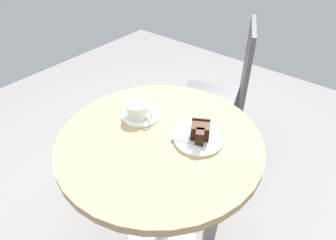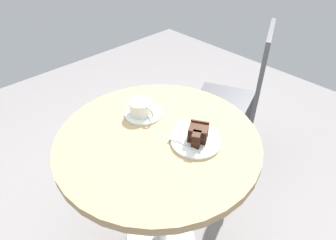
{
  "view_description": "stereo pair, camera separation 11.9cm",
  "coord_description": "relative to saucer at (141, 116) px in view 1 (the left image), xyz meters",
  "views": [
    {
      "loc": [
        0.58,
        -0.67,
        1.49
      ],
      "look_at": [
        -0.01,
        0.07,
        0.77
      ],
      "focal_mm": 32.0,
      "sensor_mm": 36.0,
      "label": 1
    },
    {
      "loc": [
        0.67,
        -0.59,
        1.49
      ],
      "look_at": [
        -0.01,
        0.07,
        0.77
      ],
      "focal_mm": 32.0,
      "sensor_mm": 36.0,
      "label": 2
    }
  ],
  "objects": [
    {
      "name": "coffee_cup",
      "position": [
        -0.0,
        -0.01,
        0.04
      ],
      "size": [
        0.13,
        0.1,
        0.06
      ],
      "color": "silver",
      "rests_on": "saucer"
    },
    {
      "name": "cake_plate",
      "position": [
        0.28,
        0.03,
        0.0
      ],
      "size": [
        0.19,
        0.19,
        0.01
      ],
      "color": "silver",
      "rests_on": "cafe_table"
    },
    {
      "name": "teaspoon",
      "position": [
        0.03,
        0.04,
        0.01
      ],
      "size": [
        0.1,
        0.03,
        0.0
      ],
      "rotation": [
        0.0,
        0.0,
        6.03
      ],
      "color": "silver",
      "rests_on": "saucer"
    },
    {
      "name": "cake_slice",
      "position": [
        0.28,
        0.03,
        0.04
      ],
      "size": [
        0.09,
        0.1,
        0.06
      ],
      "rotation": [
        0.0,
        0.0,
        5.25
      ],
      "color": "black",
      "rests_on": "cake_plate"
    },
    {
      "name": "cafe_table",
      "position": [
        0.15,
        -0.06,
        -0.12
      ],
      "size": [
        0.8,
        0.8,
        0.73
      ],
      "color": "tan",
      "rests_on": "ground"
    },
    {
      "name": "napkin",
      "position": [
        0.24,
        0.05,
        -0.0
      ],
      "size": [
        0.21,
        0.19,
        0.0
      ],
      "rotation": [
        0.0,
        0.0,
        3.5
      ],
      "color": "silver",
      "rests_on": "cafe_table"
    },
    {
      "name": "cafe_chair",
      "position": [
        0.03,
        0.75,
        -0.2
      ],
      "size": [
        0.51,
        0.51,
        0.93
      ],
      "rotation": [
        0.0,
        0.0,
        5.17
      ],
      "color": "#4C4C51",
      "rests_on": "ground"
    },
    {
      "name": "saucer",
      "position": [
        0.0,
        0.0,
        0.0
      ],
      "size": [
        0.16,
        0.16,
        0.01
      ],
      "color": "silver",
      "rests_on": "cafe_table"
    },
    {
      "name": "fork",
      "position": [
        0.25,
        -0.02,
        0.01
      ],
      "size": [
        0.14,
        0.03,
        0.0
      ],
      "rotation": [
        0.0,
        0.0,
        3.27
      ],
      "color": "silver",
      "rests_on": "cake_plate"
    }
  ]
}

